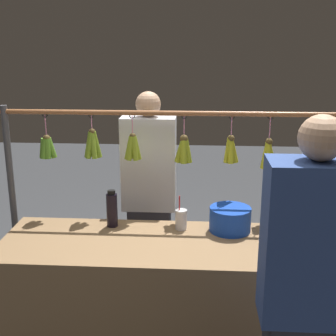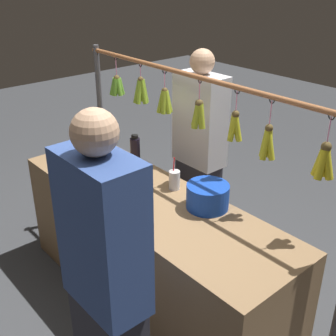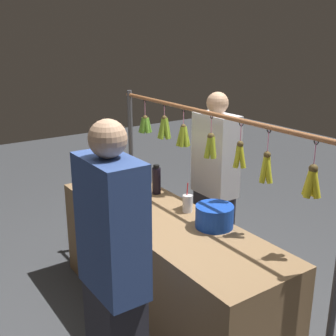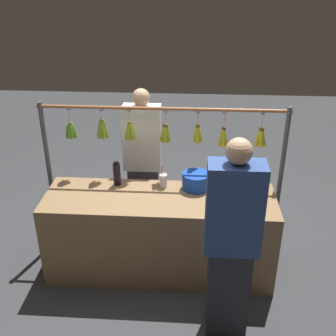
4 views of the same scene
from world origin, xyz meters
The scene contains 8 objects.
ground_plane centered at (0.00, 0.00, 0.00)m, with size 12.00×12.00×0.00m, color #3B3D41.
market_counter centered at (0.00, 0.00, 0.40)m, with size 2.09×0.65×0.80m, color olive.
display_rack centered at (0.01, -0.39, 1.12)m, with size 2.33×0.11×1.54m.
water_bottle centered at (0.42, -0.21, 0.92)m, with size 0.07×0.07×0.24m.
blue_bucket centered at (-0.32, -0.19, 0.88)m, with size 0.26×0.26×0.15m, color #1540B4.
drink_cup centered at (-0.02, -0.20, 0.87)m, with size 0.07×0.07×0.22m.
vendor_person centered at (0.23, -0.67, 0.79)m, with size 0.38×0.21×1.61m.
customer_person centered at (-0.59, 0.70, 0.83)m, with size 0.40×0.22×1.68m.
Camera 2 is at (-1.87, 1.47, 2.15)m, focal length 46.64 mm.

